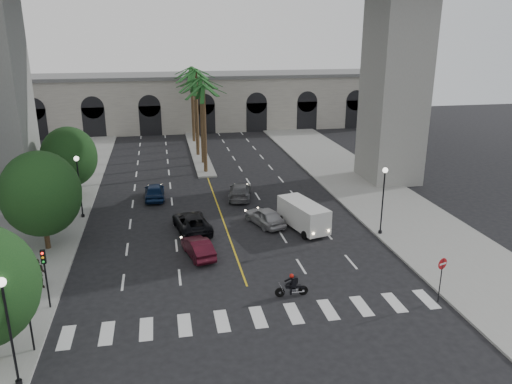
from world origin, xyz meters
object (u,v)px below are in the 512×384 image
Objects in this scene: car_d at (240,191)px; car_e at (155,191)px; lamp_post_left_near at (8,323)px; do_not_enter_sign at (442,270)px; motorcycle_rider at (293,286)px; car_b at (198,247)px; traffic_signal_near at (28,307)px; car_a at (265,216)px; pedestrian_b at (39,274)px; lamp_post_left_far at (79,182)px; traffic_signal_far at (45,269)px; car_c at (192,222)px; lamp_post_right at (383,195)px; cargo_van at (303,215)px; pedestrian_a at (0,291)px.

car_e is at bearing 2.85° from car_d.
lamp_post_left_near is 22.15m from do_not_enter_sign.
car_b is at bearing 128.87° from motorcycle_rider.
traffic_signal_near reaches higher than motorcycle_rider.
car_e is at bearing 113.35° from motorcycle_rider.
lamp_post_left_near is 22.34m from car_a.
motorcycle_rider is at bearing -10.30° from pedestrian_b.
lamp_post_left_far reaches higher than traffic_signal_far.
car_c is 8.93m from car_e.
traffic_signal_far is 0.91× the size of car_b.
traffic_signal_far is at bearing -164.02° from lamp_post_right.
motorcycle_rider is at bearing 106.17° from car_c.
lamp_post_left_near is at bearing -90.00° from lamp_post_left_far.
cargo_van is 2.90× the size of pedestrian_b.
car_c is at bearing 156.53° from cargo_van.
car_d is (13.59, 17.27, -1.81)m from traffic_signal_far.
car_e is 19.49m from pedestrian_a.
traffic_signal_far is at bearing 40.97° from car_c.
lamp_post_left_far is at bearing 90.31° from traffic_signal_near.
car_e is at bearing 70.36° from pedestrian_b.
cargo_van is at bearing 139.50° from car_e.
motorcycle_rider is (13.83, -15.61, -2.57)m from lamp_post_left_far.
traffic_signal_near is at bearing 162.47° from do_not_enter_sign.
lamp_post_left_near is 1.00× the size of lamp_post_right.
do_not_enter_sign reaches higher than pedestrian_b.
traffic_signal_near reaches higher than car_a.
lamp_post_right reaches higher than car_e.
car_a is (14.49, 10.23, -1.78)m from traffic_signal_far.
pedestrian_a reaches higher than motorcycle_rider.
do_not_enter_sign is (-0.90, -9.90, -1.21)m from lamp_post_right.
traffic_signal_near is 0.71× the size of car_c.
cargo_van is 19.30m from pedestrian_b.
lamp_post_left_near reaches higher than motorcycle_rider.
lamp_post_right is 14.73m from car_c.
do_not_enter_sign is (16.01, -21.93, 1.25)m from car_e.
traffic_signal_near is 1.32× the size of do_not_enter_sign.
do_not_enter_sign is at bearing -1.73° from pedestrian_a.
cargo_van is at bearing 71.73° from motorcycle_rider.
car_c is 1.15× the size of car_e.
car_a is (14.59, 16.73, -2.49)m from lamp_post_left_near.
car_e is at bearing -62.67° from car_a.
traffic_signal_far is at bearing -11.79° from pedestrian_a.
lamp_post_left_far is 1.20× the size of car_e.
motorcycle_rider is at bearing 21.28° from lamp_post_left_near.
lamp_post_left_near is at bearing 29.86° from car_a.
lamp_post_right is 0.98× the size of cargo_van.
cargo_van is at bearing 29.50° from pedestrian_a.
motorcycle_rider is at bearing 145.05° from do_not_enter_sign.
pedestrian_a is (-8.60, -17.49, 0.16)m from car_e.
lamp_post_right is at bearing 136.55° from car_a.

